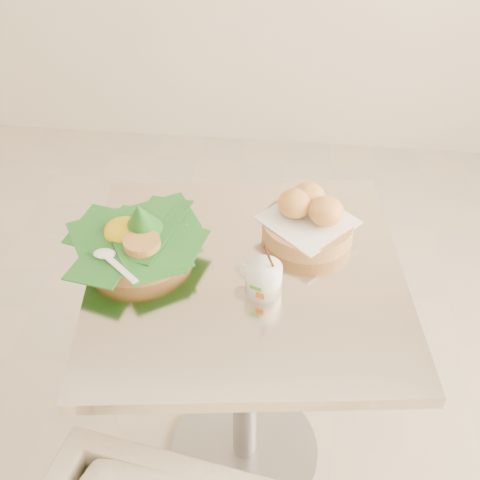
# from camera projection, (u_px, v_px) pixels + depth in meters

# --- Properties ---
(floor) EXTENTS (3.60, 3.60, 0.00)m
(floor) POSITION_uv_depth(u_px,v_px,m) (186.00, 433.00, 1.87)
(floor) COLOR #C0AF9A
(floor) RESTS_ON ground
(cafe_table) EXTENTS (0.79, 0.79, 0.75)m
(cafe_table) POSITION_uv_depth(u_px,v_px,m) (246.00, 336.00, 1.49)
(cafe_table) COLOR gray
(cafe_table) RESTS_ON floor
(rice_basket) EXTENTS (0.31, 0.31, 0.16)m
(rice_basket) POSITION_uv_depth(u_px,v_px,m) (137.00, 237.00, 1.37)
(rice_basket) COLOR tan
(rice_basket) RESTS_ON cafe_table
(bread_basket) EXTENTS (0.26, 0.26, 0.11)m
(bread_basket) POSITION_uv_depth(u_px,v_px,m) (308.00, 218.00, 1.42)
(bread_basket) COLOR tan
(bread_basket) RESTS_ON cafe_table
(coffee_mug) EXTENTS (0.11, 0.08, 0.14)m
(coffee_mug) POSITION_uv_depth(u_px,v_px,m) (263.00, 278.00, 1.27)
(coffee_mug) COLOR white
(coffee_mug) RESTS_ON cafe_table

